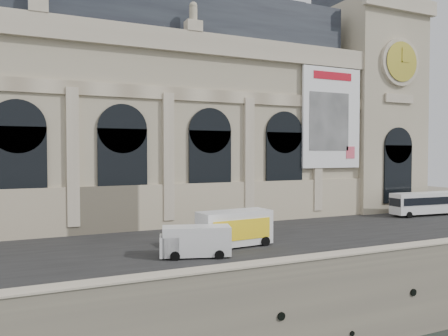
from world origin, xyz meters
name	(u,v)px	position (x,y,z in m)	size (l,w,h in m)	color
quay	(133,236)	(0.00, 35.00, 3.00)	(160.00, 70.00, 6.00)	gray
street	(183,243)	(0.00, 14.00, 6.03)	(160.00, 24.00, 0.06)	#2D2D2D
parapet	(250,272)	(0.00, 0.60, 6.62)	(160.00, 1.40, 1.21)	gray
museum	(91,110)	(-5.98, 30.86, 19.72)	(69.00, 18.70, 29.10)	#B9AC8E
clock_pavilion	(363,94)	(34.00, 27.93, 23.42)	(13.00, 14.72, 36.70)	#B9AC8E
bus_right	(426,203)	(35.52, 17.31, 7.76)	(10.80, 3.07, 3.14)	silver
van_c	(192,242)	(-1.18, 8.40, 7.29)	(6.03, 3.66, 2.52)	silver
box_truck	(230,229)	(3.24, 10.55, 7.63)	(8.26, 3.50, 3.24)	silver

